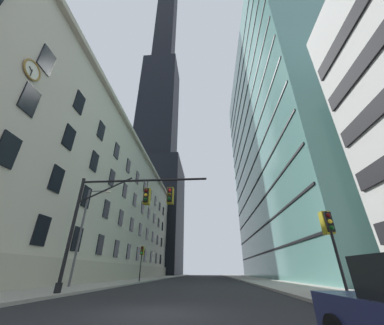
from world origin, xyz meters
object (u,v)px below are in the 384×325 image
Objects in this scene: traffic_signal_mast at (128,206)px; traffic_light_far_left at (142,253)px; street_lamppost at (85,225)px; traffic_light_near_right at (329,227)px.

traffic_signal_mast is 2.17× the size of traffic_light_far_left.
street_lamppost reaches higher than traffic_signal_mast.
traffic_light_far_left reaches higher than traffic_light_near_right.
traffic_signal_mast reaches higher than traffic_light_far_left.
traffic_light_far_left is 10.45m from street_lamppost.
street_lamppost is (-2.35, -10.06, 1.54)m from traffic_light_far_left.
street_lamppost reaches higher than traffic_light_far_left.
traffic_light_near_right is (10.59, -2.32, -1.83)m from traffic_signal_mast.
street_lamppost reaches higher than traffic_light_near_right.
street_lamppost is at bearing -103.16° from traffic_light_far_left.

